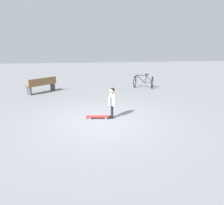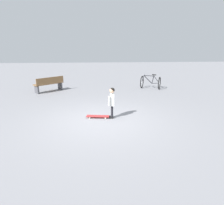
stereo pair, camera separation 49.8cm
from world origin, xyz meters
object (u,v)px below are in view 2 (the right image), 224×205
object	(u,v)px
child_person	(112,99)
street_bench	(49,84)
bicycle_near	(151,82)
skateboard	(98,116)

from	to	relation	value
child_person	street_bench	world-z (taller)	child_person
child_person	bicycle_near	xyz separation A→B (m)	(2.66, 4.76, -0.28)
bicycle_near	skateboard	bearing A→B (deg)	-123.64
skateboard	bicycle_near	size ratio (longest dim) A/B	0.63
skateboard	bicycle_near	xyz separation A→B (m)	(3.15, 4.73, 0.32)
skateboard	bicycle_near	bearing A→B (deg)	56.36
skateboard	bicycle_near	world-z (taller)	bicycle_near
skateboard	street_bench	bearing A→B (deg)	120.12
child_person	bicycle_near	bearing A→B (deg)	60.82
street_bench	skateboard	bearing A→B (deg)	-59.88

